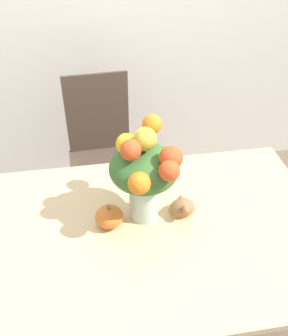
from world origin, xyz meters
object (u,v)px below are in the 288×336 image
at_px(flower_vase, 145,171).
at_px(pumpkin, 109,217).
at_px(turkey_figurine, 181,205).
at_px(dining_chair_near_window, 102,153).

relative_size(flower_vase, pumpkin, 3.71).
relative_size(turkey_figurine, dining_chair_near_window, 0.15).
distance_m(pumpkin, turkey_figurine, 0.33).
bearing_deg(turkey_figurine, pumpkin, -175.61).
bearing_deg(dining_chair_near_window, turkey_figurine, -71.66).
bearing_deg(dining_chair_near_window, flower_vase, -82.52).
xyz_separation_m(flower_vase, pumpkin, (-0.16, -0.03, -0.21)).
xyz_separation_m(pumpkin, dining_chair_near_window, (0.02, 0.84, -0.25)).
height_order(pumpkin, turkey_figurine, pumpkin).
height_order(flower_vase, turkey_figurine, flower_vase).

